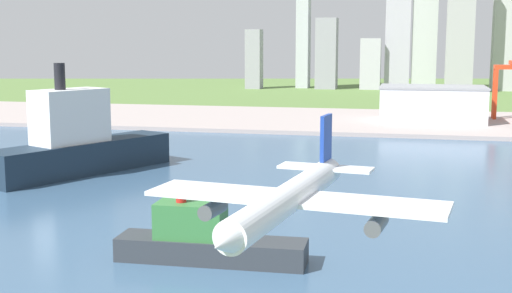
{
  "coord_description": "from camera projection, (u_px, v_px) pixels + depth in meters",
  "views": [
    {
      "loc": [
        27.11,
        39.23,
        52.37
      ],
      "look_at": [
        -6.77,
        189.85,
        28.81
      ],
      "focal_mm": 47.93,
      "sensor_mm": 36.0,
      "label": 1
    }
  ],
  "objects": [
    {
      "name": "warehouse_main",
      "position": [
        432.0,
        104.0,
        434.85
      ],
      "size": [
        65.76,
        42.23,
        22.51
      ],
      "color": "silver",
      "rests_on": "industrial_pier"
    },
    {
      "name": "water_bay",
      "position": [
        314.0,
        216.0,
        207.4
      ],
      "size": [
        840.0,
        360.0,
        0.15
      ],
      "primitive_type": "cube",
      "color": "#385675",
      "rests_on": "ground"
    },
    {
      "name": "airplane_landing",
      "position": [
        290.0,
        198.0,
        74.56
      ],
      "size": [
        34.48,
        37.71,
        10.73
      ],
      "color": "silver"
    },
    {
      "name": "industrial_pier",
      "position": [
        366.0,
        121.0,
        448.34
      ],
      "size": [
        840.0,
        140.0,
        2.5
      ],
      "primitive_type": "cube",
      "color": "#A09490",
      "rests_on": "ground"
    },
    {
      "name": "distant_skyline",
      "position": [
        407.0,
        35.0,
        755.01
      ],
      "size": [
        296.01,
        69.2,
        148.39
      ],
      "color": "gray",
      "rests_on": "ground"
    },
    {
      "name": "container_barge",
      "position": [
        205.0,
        240.0,
        164.02
      ],
      "size": [
        46.2,
        11.79,
        18.89
      ],
      "color": "#2D3338",
      "rests_on": "water_bay"
    },
    {
      "name": "ground_plane",
      "position": [
        335.0,
        179.0,
        265.28
      ],
      "size": [
        2400.0,
        2400.0,
        0.0
      ],
      "primitive_type": "plane",
      "color": "#547439"
    },
    {
      "name": "cargo_ship",
      "position": [
        78.0,
        143.0,
        272.65
      ],
      "size": [
        50.41,
        79.35,
        44.44
      ],
      "color": "#192838",
      "rests_on": "water_bay"
    }
  ]
}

